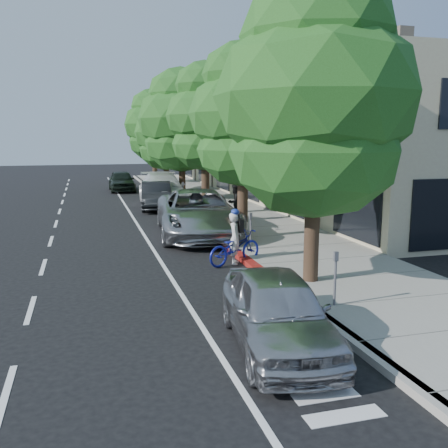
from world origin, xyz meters
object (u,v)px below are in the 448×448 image
object	(u,v)px
bicycle	(235,248)
dark_suv_far	(122,181)
street_tree_0	(316,101)
street_tree_1	(243,117)
street_tree_4	(166,134)
white_pickup	(162,190)
street_tree_2	(205,118)
pedestrian	(235,202)
street_tree_5	(154,126)
dark_sedan	(156,195)
silver_suv	(198,213)
street_tree_3	(181,121)
cyclist	(235,238)
near_car_a	(277,311)

from	to	relation	value
bicycle	dark_suv_far	size ratio (longest dim) A/B	0.46
street_tree_0	street_tree_1	size ratio (longest dim) A/B	1.08
street_tree_0	street_tree_4	size ratio (longest dim) A/B	1.17
street_tree_1	white_pickup	world-z (taller)	street_tree_1
street_tree_2	pedestrian	world-z (taller)	street_tree_2
street_tree_5	white_pickup	world-z (taller)	street_tree_5
street_tree_2	dark_sedan	xyz separation A→B (m)	(-1.95, 3.54, -4.09)
street_tree_1	silver_suv	distance (m)	4.28
street_tree_3	street_tree_4	size ratio (longest dim) A/B	1.17
street_tree_4	street_tree_1	bearing A→B (deg)	-90.00
street_tree_1	street_tree_3	world-z (taller)	street_tree_3
street_tree_0	white_pickup	xyz separation A→B (m)	(-1.40, 17.00, -3.96)
bicycle	street_tree_5	bearing A→B (deg)	-27.50
street_tree_2	cyclist	bearing A→B (deg)	-97.86
street_tree_0	silver_suv	size ratio (longest dim) A/B	1.20
cyclist	near_car_a	bearing A→B (deg)	-171.38
street_tree_3	dark_suv_far	bearing A→B (deg)	112.85
street_tree_4	near_car_a	world-z (taller)	street_tree_4
street_tree_5	street_tree_3	bearing A→B (deg)	-90.00
street_tree_0	street_tree_2	distance (m)	12.00
street_tree_0	street_tree_4	distance (m)	24.01
street_tree_5	near_car_a	size ratio (longest dim) A/B	1.85
street_tree_1	silver_suv	xyz separation A→B (m)	(-1.40, 1.50, -3.76)
street_tree_4	white_pickup	bearing A→B (deg)	-101.31
street_tree_0	near_car_a	distance (m)	5.91
white_pickup	street_tree_3	bearing A→B (deg)	39.46
dark_sedan	bicycle	bearing A→B (deg)	-80.20
street_tree_0	street_tree_4	bearing A→B (deg)	90.00
street_tree_1	street_tree_5	distance (m)	24.00
street_tree_1	street_tree_4	world-z (taller)	street_tree_1
cyclist	dark_sedan	bearing A→B (deg)	21.47
bicycle	white_pickup	world-z (taller)	white_pickup
street_tree_0	pedestrian	distance (m)	10.53
near_car_a	pedestrian	bearing A→B (deg)	83.71
cyclist	silver_suv	size ratio (longest dim) A/B	0.25
street_tree_3	street_tree_4	xyz separation A→B (m)	(-0.00, 6.00, -0.73)
street_tree_2	white_pickup	xyz separation A→B (m)	(-1.40, 5.00, -3.93)
street_tree_3	pedestrian	size ratio (longest dim) A/B	4.72
street_tree_1	near_car_a	bearing A→B (deg)	-103.93
street_tree_1	white_pickup	distance (m)	11.71
cyclist	near_car_a	size ratio (longest dim) A/B	0.38
street_tree_5	bicycle	size ratio (longest dim) A/B	3.88
street_tree_5	street_tree_2	bearing A→B (deg)	-90.00
near_car_a	street_tree_2	bearing A→B (deg)	88.62
dark_suv_far	silver_suv	bearing A→B (deg)	-84.56
near_car_a	pedestrian	distance (m)	13.64
street_tree_3	dark_sedan	size ratio (longest dim) A/B	1.77
cyclist	dark_suv_far	world-z (taller)	cyclist
street_tree_0	bicycle	xyz separation A→B (m)	(-1.30, 2.74, -4.33)
street_tree_2	near_car_a	bearing A→B (deg)	-98.65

